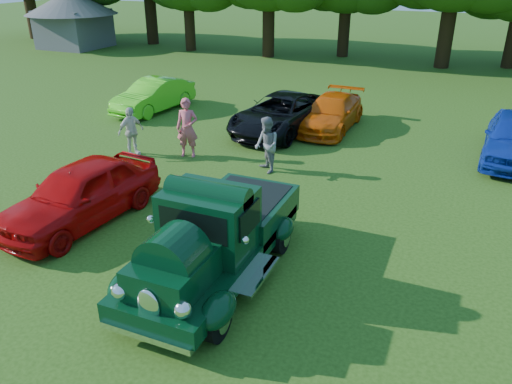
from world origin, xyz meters
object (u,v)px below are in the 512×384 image
at_px(hero_pickup, 216,238).
at_px(back_car_orange, 331,113).
at_px(back_car_black, 281,114).
at_px(red_convertible, 80,193).
at_px(gazebo, 72,13).
at_px(spectator_white, 131,131).
at_px(spectator_pink, 187,128).
at_px(spectator_grey, 267,145).
at_px(back_car_lime, 154,95).

distance_m(hero_pickup, back_car_orange, 10.30).
bearing_deg(back_car_black, red_convertible, -94.76).
height_order(back_car_black, gazebo, gazebo).
distance_m(back_car_black, spectator_white, 5.51).
bearing_deg(spectator_pink, back_car_orange, 36.55).
xyz_separation_m(red_convertible, spectator_grey, (2.93, 4.66, 0.11)).
xyz_separation_m(red_convertible, spectator_white, (-1.63, 4.26, 0.06)).
xyz_separation_m(hero_pickup, back_car_black, (-2.10, 9.21, -0.17)).
distance_m(red_convertible, back_car_black, 8.66).
relative_size(spectator_pink, spectator_grey, 1.13).
relative_size(back_car_black, spectator_pink, 2.58).
bearing_deg(hero_pickup, spectator_grey, 101.75).
bearing_deg(back_car_black, gazebo, 156.98).
relative_size(red_convertible, spectator_grey, 2.57).
relative_size(back_car_orange, spectator_white, 2.66).
distance_m(back_car_lime, spectator_white, 5.23).
bearing_deg(gazebo, back_car_orange, -27.29).
xyz_separation_m(spectator_pink, gazebo, (-18.78, 16.11, 1.45)).
relative_size(red_convertible, back_car_lime, 1.08).
relative_size(back_car_lime, gazebo, 0.63).
relative_size(hero_pickup, red_convertible, 1.16).
relative_size(back_car_black, back_car_orange, 1.16).
distance_m(back_car_orange, gazebo, 25.08).
height_order(back_car_lime, spectator_white, spectator_white).
distance_m(back_car_lime, back_car_black, 5.90).
distance_m(spectator_grey, gazebo, 27.12).
bearing_deg(back_car_orange, hero_pickup, -85.81).
bearing_deg(spectator_white, back_car_black, -20.82).
bearing_deg(spectator_white, spectator_pink, -50.62).
relative_size(back_car_lime, spectator_grey, 2.39).
bearing_deg(red_convertible, gazebo, 137.60).
bearing_deg(red_convertible, spectator_pink, 94.69).
height_order(spectator_pink, gazebo, gazebo).
bearing_deg(back_car_lime, back_car_black, 1.85).
height_order(hero_pickup, spectator_grey, hero_pickup).
relative_size(back_car_orange, spectator_grey, 2.52).
relative_size(red_convertible, back_car_orange, 1.02).
bearing_deg(red_convertible, hero_pickup, -4.92).
bearing_deg(spectator_pink, back_car_lime, 117.89).
height_order(back_car_orange, spectator_white, spectator_white).
distance_m(spectator_pink, gazebo, 24.78).
relative_size(back_car_lime, back_car_black, 0.82).
height_order(red_convertible, back_car_orange, red_convertible).
height_order(back_car_orange, gazebo, gazebo).
distance_m(hero_pickup, spectator_grey, 5.55).
relative_size(red_convertible, spectator_pink, 2.26).
bearing_deg(back_car_lime, hero_pickup, -43.75).
relative_size(spectator_grey, spectator_white, 1.06).
bearing_deg(red_convertible, back_car_orange, 75.39).
bearing_deg(hero_pickup, back_car_black, 102.86).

